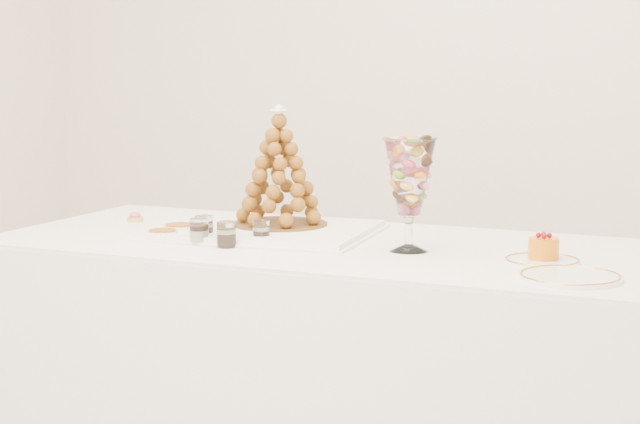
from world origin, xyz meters
The scene contains 15 objects.
buffet_table centered at (0.12, 0.38, 0.42)m, with size 2.23×0.94×0.84m.
lace_tray centered at (-0.23, 0.43, 0.85)m, with size 0.67×0.50×0.02m, color white.
macaron_vase centered at (0.30, 0.34, 1.05)m, with size 0.15×0.15×0.32m.
cake_plate centered at (0.68, 0.33, 0.84)m, with size 0.20×0.20×0.01m, color white.
spare_plate centered at (0.80, 0.15, 0.84)m, with size 0.26×0.26×0.01m, color white.
pink_tart centered at (-0.73, 0.46, 0.85)m, with size 0.05×0.05×0.03m.
verrine_a centered at (-0.33, 0.25, 0.88)m, with size 0.05×0.05×0.07m, color white.
verrine_b centered at (-0.23, 0.21, 0.87)m, with size 0.05×0.05×0.07m, color white.
verrine_c centered at (-0.15, 0.28, 0.87)m, with size 0.05×0.05×0.07m, color white.
verrine_d centered at (-0.31, 0.18, 0.88)m, with size 0.06×0.06×0.08m, color white.
verrine_e centered at (-0.20, 0.17, 0.88)m, with size 0.06×0.06×0.07m, color white.
ramekin_back centered at (-0.44, 0.29, 0.85)m, with size 0.10×0.10×0.03m, color white.
ramekin_front centered at (-0.44, 0.19, 0.85)m, with size 0.09×0.09×0.03m, color white.
croquembouche centered at (-0.19, 0.48, 1.04)m, with size 0.30×0.30×0.38m.
mousse_cake centered at (0.68, 0.34, 0.88)m, with size 0.08×0.08×0.07m.
Camera 1 is at (1.36, -2.47, 1.39)m, focal length 60.00 mm.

